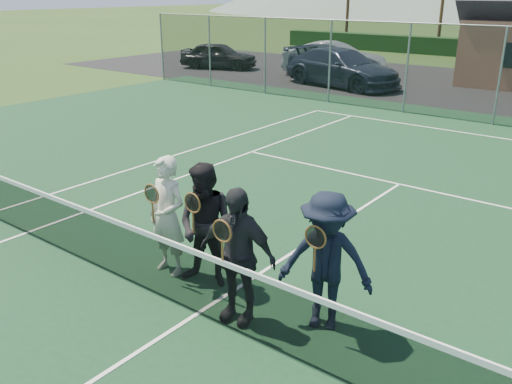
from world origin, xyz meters
TOP-DOWN VIEW (x-y plane):
  - court_surface at (0.00, 0.00)m, footprint 30.00×30.00m
  - tarmac_carpark at (-4.00, 20.00)m, footprint 40.00×12.00m
  - car_a at (-15.55, 18.08)m, footprint 4.41×2.95m
  - car_b at (-9.23, 19.50)m, footprint 5.23×2.96m
  - car_c at (-7.44, 17.07)m, footprint 5.92×3.35m
  - court_markings at (0.00, 0.00)m, footprint 11.03×23.83m
  - tennis_net at (0.00, 0.00)m, footprint 11.68×0.08m
  - perimeter_fence at (0.00, 13.50)m, footprint 30.07×0.07m
  - player_a at (-1.13, 0.61)m, footprint 0.66×0.50m
  - player_b at (-0.44, 0.71)m, footprint 1.03×0.90m
  - player_c at (0.47, 0.27)m, footprint 1.11×0.61m
  - player_d at (1.43, 0.80)m, footprint 1.33×1.04m

SIDE VIEW (x-z plane):
  - tarmac_carpark at x=-4.00m, z-range 0.00..0.01m
  - court_surface at x=0.00m, z-range 0.00..0.02m
  - court_markings at x=0.00m, z-range 0.02..0.03m
  - tennis_net at x=0.00m, z-range -0.01..1.09m
  - car_a at x=-15.55m, z-range 0.00..1.39m
  - car_c at x=-7.44m, z-range 0.00..1.62m
  - car_b at x=-9.23m, z-range 0.00..1.63m
  - player_d at x=1.43m, z-range 0.02..1.82m
  - player_b at x=-0.44m, z-range 0.02..1.82m
  - player_c at x=0.47m, z-range 0.02..1.82m
  - player_a at x=-1.13m, z-range 0.02..1.82m
  - perimeter_fence at x=0.00m, z-range 0.01..3.03m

